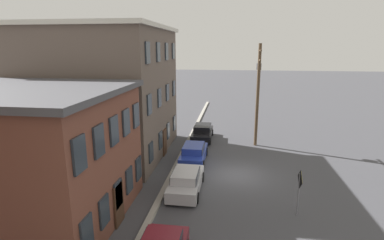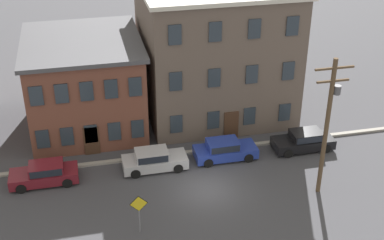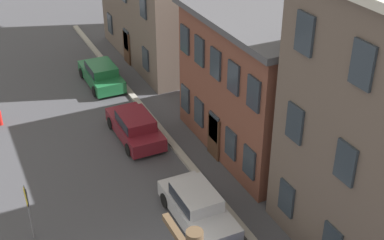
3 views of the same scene
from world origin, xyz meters
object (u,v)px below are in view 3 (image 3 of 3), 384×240
(car_maroon, at_px, (135,126))
(caution_sign, at_px, (27,203))
(car_silver, at_px, (197,206))
(car_green, at_px, (101,74))

(car_maroon, height_order, caution_sign, caution_sign)
(car_silver, bearing_deg, car_green, 179.00)
(car_maroon, xyz_separation_m, caution_sign, (5.38, -6.32, 0.99))
(car_silver, height_order, caution_sign, caution_sign)
(car_green, xyz_separation_m, car_maroon, (6.93, -0.31, 0.00))
(car_green, distance_m, car_silver, 14.15)
(caution_sign, bearing_deg, car_silver, 73.96)
(car_green, relative_size, car_maroon, 1.00)
(car_maroon, relative_size, car_silver, 1.00)
(car_green, distance_m, caution_sign, 14.02)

